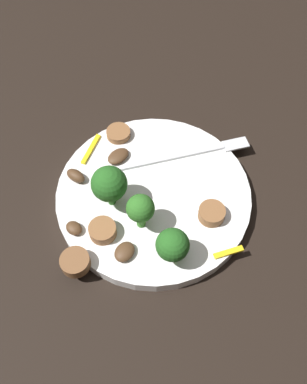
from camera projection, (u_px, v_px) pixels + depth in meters
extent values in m
plane|color=black|center=(154.00, 199.00, 0.54)|extent=(1.40, 1.40, 0.00)
cylinder|color=white|center=(154.00, 196.00, 0.54)|extent=(0.25, 0.25, 0.02)
cube|color=silver|center=(173.00, 157.00, 0.55)|extent=(0.14, 0.04, 0.00)
cube|color=silver|center=(235.00, 144.00, 0.57)|extent=(0.04, 0.03, 0.00)
cylinder|color=#296420|center=(172.00, 253.00, 0.47)|extent=(0.01, 0.01, 0.02)
sphere|color=#235B1E|center=(173.00, 245.00, 0.45)|extent=(0.04, 0.04, 0.04)
cylinder|color=#296420|center=(111.00, 196.00, 0.51)|extent=(0.01, 0.01, 0.03)
sphere|color=#235B1E|center=(109.00, 184.00, 0.48)|extent=(0.04, 0.04, 0.04)
cylinder|color=#347525|center=(141.00, 218.00, 0.49)|extent=(0.01, 0.01, 0.03)
sphere|color=#2D6B23|center=(140.00, 208.00, 0.47)|extent=(0.03, 0.03, 0.03)
cylinder|color=brown|center=(118.00, 133.00, 0.57)|extent=(0.04, 0.04, 0.01)
cylinder|color=brown|center=(212.00, 213.00, 0.50)|extent=(0.04, 0.04, 0.01)
cylinder|color=brown|center=(103.00, 231.00, 0.49)|extent=(0.04, 0.04, 0.01)
cylinder|color=brown|center=(75.00, 262.00, 0.47)|extent=(0.05, 0.05, 0.02)
ellipsoid|color=#4C331E|center=(76.00, 176.00, 0.53)|extent=(0.03, 0.03, 0.01)
ellipsoid|color=#4C331E|center=(118.00, 156.00, 0.55)|extent=(0.04, 0.04, 0.01)
ellipsoid|color=#4C331E|center=(125.00, 252.00, 0.48)|extent=(0.03, 0.03, 0.01)
ellipsoid|color=#4C331E|center=(74.00, 228.00, 0.49)|extent=(0.03, 0.03, 0.01)
cube|color=yellow|center=(91.00, 149.00, 0.56)|extent=(0.02, 0.05, 0.00)
cube|color=yellow|center=(228.00, 252.00, 0.48)|extent=(0.04, 0.02, 0.00)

